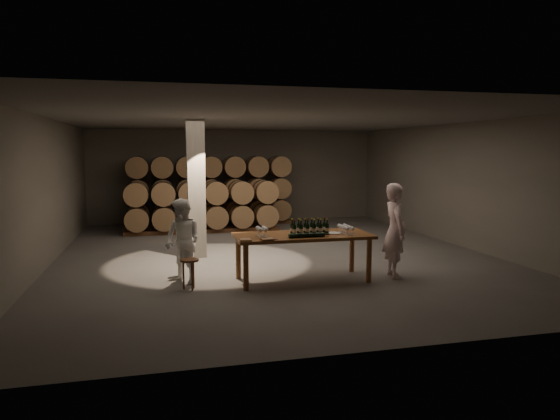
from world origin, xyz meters
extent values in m
plane|color=#555250|center=(0.00, 0.00, 0.00)|extent=(12.00, 12.00, 0.00)
plane|color=#605E59|center=(0.00, 0.00, 3.20)|extent=(12.00, 12.00, 0.00)
plane|color=#625F54|center=(0.00, 6.00, 1.60)|extent=(10.00, 0.00, 10.00)
plane|color=#625F54|center=(0.00, -6.00, 1.60)|extent=(10.00, 0.00, 10.00)
plane|color=#625F54|center=(-5.00, 0.00, 1.60)|extent=(0.00, 12.00, 12.00)
plane|color=#625F54|center=(5.00, 0.00, 1.60)|extent=(0.00, 12.00, 12.00)
cube|color=slate|center=(-1.80, 0.20, 1.60)|extent=(0.40, 0.40, 3.20)
cylinder|color=brown|center=(-1.18, -2.93, 0.42)|extent=(0.10, 0.10, 0.84)
cylinder|color=brown|center=(1.18, -2.93, 0.42)|extent=(0.10, 0.10, 0.84)
cylinder|color=brown|center=(-1.18, -2.07, 0.42)|extent=(0.10, 0.10, 0.84)
cylinder|color=brown|center=(1.18, -2.07, 0.42)|extent=(0.10, 0.10, 0.84)
cube|color=brown|center=(0.00, -2.50, 0.87)|extent=(2.60, 1.10, 0.06)
cube|color=brown|center=(-0.96, 4.90, 0.06)|extent=(5.48, 0.10, 0.12)
cube|color=brown|center=(-0.96, 5.50, 0.06)|extent=(5.48, 0.10, 0.12)
cylinder|color=#9B6C46|center=(-3.30, 5.20, 0.47)|extent=(0.70, 0.95, 0.70)
cylinder|color=black|center=(-3.30, 4.94, 0.47)|extent=(0.73, 0.04, 0.73)
cylinder|color=black|center=(-3.30, 5.46, 0.47)|extent=(0.73, 0.04, 0.73)
cylinder|color=#9B6C46|center=(-2.52, 5.20, 0.47)|extent=(0.70, 0.95, 0.70)
cylinder|color=black|center=(-2.52, 4.94, 0.47)|extent=(0.73, 0.04, 0.73)
cylinder|color=black|center=(-2.52, 5.46, 0.47)|extent=(0.73, 0.04, 0.73)
cylinder|color=#9B6C46|center=(-1.74, 5.20, 0.47)|extent=(0.70, 0.95, 0.70)
cylinder|color=black|center=(-1.74, 4.94, 0.47)|extent=(0.73, 0.04, 0.73)
cylinder|color=black|center=(-1.74, 5.46, 0.47)|extent=(0.73, 0.04, 0.73)
cylinder|color=#9B6C46|center=(-0.96, 5.20, 0.47)|extent=(0.70, 0.95, 0.70)
cylinder|color=black|center=(-0.96, 4.94, 0.47)|extent=(0.73, 0.04, 0.73)
cylinder|color=black|center=(-0.96, 5.46, 0.47)|extent=(0.73, 0.04, 0.73)
cylinder|color=#9B6C46|center=(-0.18, 5.20, 0.47)|extent=(0.70, 0.95, 0.70)
cylinder|color=black|center=(-0.18, 4.94, 0.47)|extent=(0.73, 0.04, 0.73)
cylinder|color=black|center=(-0.18, 5.46, 0.47)|extent=(0.73, 0.04, 0.73)
cylinder|color=#9B6C46|center=(0.60, 5.20, 0.47)|extent=(0.70, 0.95, 0.70)
cylinder|color=black|center=(0.60, 4.94, 0.47)|extent=(0.73, 0.04, 0.73)
cylinder|color=black|center=(0.60, 5.46, 0.47)|extent=(0.73, 0.04, 0.73)
cylinder|color=#9B6C46|center=(1.38, 5.20, 0.47)|extent=(0.70, 0.95, 0.70)
cylinder|color=black|center=(1.38, 4.94, 0.47)|extent=(0.73, 0.04, 0.73)
cylinder|color=black|center=(1.38, 5.46, 0.47)|extent=(0.73, 0.04, 0.73)
cylinder|color=#9B6C46|center=(-3.30, 5.20, 1.21)|extent=(0.70, 0.95, 0.70)
cylinder|color=black|center=(-3.30, 4.94, 1.21)|extent=(0.73, 0.04, 0.73)
cylinder|color=black|center=(-3.30, 5.46, 1.21)|extent=(0.73, 0.04, 0.73)
cylinder|color=#9B6C46|center=(-2.52, 5.20, 1.21)|extent=(0.70, 0.95, 0.70)
cylinder|color=black|center=(-2.52, 4.94, 1.21)|extent=(0.73, 0.04, 0.73)
cylinder|color=black|center=(-2.52, 5.46, 1.21)|extent=(0.73, 0.04, 0.73)
cylinder|color=#9B6C46|center=(-1.74, 5.20, 1.21)|extent=(0.70, 0.95, 0.70)
cylinder|color=black|center=(-1.74, 4.94, 1.21)|extent=(0.73, 0.04, 0.73)
cylinder|color=black|center=(-1.74, 5.46, 1.21)|extent=(0.73, 0.04, 0.73)
cylinder|color=#9B6C46|center=(-0.96, 5.20, 1.21)|extent=(0.70, 0.95, 0.70)
cylinder|color=black|center=(-0.96, 4.94, 1.21)|extent=(0.73, 0.04, 0.73)
cylinder|color=black|center=(-0.96, 5.46, 1.21)|extent=(0.73, 0.04, 0.73)
cylinder|color=#9B6C46|center=(-0.18, 5.20, 1.21)|extent=(0.70, 0.95, 0.70)
cylinder|color=black|center=(-0.18, 4.94, 1.21)|extent=(0.73, 0.04, 0.73)
cylinder|color=black|center=(-0.18, 5.46, 1.21)|extent=(0.73, 0.04, 0.73)
cylinder|color=#9B6C46|center=(0.60, 5.20, 1.21)|extent=(0.70, 0.95, 0.70)
cylinder|color=black|center=(0.60, 4.94, 1.21)|extent=(0.73, 0.04, 0.73)
cylinder|color=black|center=(0.60, 5.46, 1.21)|extent=(0.73, 0.04, 0.73)
cylinder|color=#9B6C46|center=(1.38, 5.20, 1.21)|extent=(0.70, 0.95, 0.70)
cylinder|color=black|center=(1.38, 4.94, 1.21)|extent=(0.73, 0.04, 0.73)
cylinder|color=black|center=(1.38, 5.46, 1.21)|extent=(0.73, 0.04, 0.73)
cylinder|color=#9B6C46|center=(-3.30, 5.20, 1.95)|extent=(0.70, 0.95, 0.70)
cylinder|color=black|center=(-3.30, 4.94, 1.95)|extent=(0.73, 0.04, 0.73)
cylinder|color=black|center=(-3.30, 5.46, 1.95)|extent=(0.73, 0.04, 0.73)
cylinder|color=#9B6C46|center=(-2.52, 5.20, 1.95)|extent=(0.70, 0.95, 0.70)
cylinder|color=black|center=(-2.52, 4.94, 1.95)|extent=(0.73, 0.04, 0.73)
cylinder|color=black|center=(-2.52, 5.46, 1.95)|extent=(0.73, 0.04, 0.73)
cylinder|color=#9B6C46|center=(-1.74, 5.20, 1.95)|extent=(0.70, 0.95, 0.70)
cylinder|color=black|center=(-1.74, 4.94, 1.95)|extent=(0.73, 0.04, 0.73)
cylinder|color=black|center=(-1.74, 5.46, 1.95)|extent=(0.73, 0.04, 0.73)
cylinder|color=#9B6C46|center=(-0.96, 5.20, 1.95)|extent=(0.70, 0.95, 0.70)
cylinder|color=black|center=(-0.96, 4.94, 1.95)|extent=(0.73, 0.04, 0.73)
cylinder|color=black|center=(-0.96, 5.46, 1.95)|extent=(0.73, 0.04, 0.73)
cylinder|color=#9B6C46|center=(-0.18, 5.20, 1.95)|extent=(0.70, 0.95, 0.70)
cylinder|color=black|center=(-0.18, 4.94, 1.95)|extent=(0.73, 0.04, 0.73)
cylinder|color=black|center=(-0.18, 5.46, 1.95)|extent=(0.73, 0.04, 0.73)
cylinder|color=#9B6C46|center=(0.60, 5.20, 1.95)|extent=(0.70, 0.95, 0.70)
cylinder|color=black|center=(0.60, 4.94, 1.95)|extent=(0.73, 0.04, 0.73)
cylinder|color=black|center=(0.60, 5.46, 1.95)|extent=(0.73, 0.04, 0.73)
cylinder|color=#9B6C46|center=(1.38, 5.20, 1.95)|extent=(0.70, 0.95, 0.70)
cylinder|color=black|center=(1.38, 4.94, 1.95)|extent=(0.73, 0.04, 0.73)
cylinder|color=black|center=(1.38, 5.46, 1.95)|extent=(0.73, 0.04, 0.73)
cube|color=brown|center=(-1.35, 3.50, 0.06)|extent=(4.70, 0.10, 0.12)
cube|color=brown|center=(-1.35, 4.10, 0.06)|extent=(4.70, 0.10, 0.12)
cylinder|color=#9B6C46|center=(-3.30, 3.80, 0.47)|extent=(0.70, 0.95, 0.70)
cylinder|color=black|center=(-3.30, 3.54, 0.47)|extent=(0.73, 0.04, 0.73)
cylinder|color=black|center=(-3.30, 4.06, 0.47)|extent=(0.73, 0.04, 0.73)
cylinder|color=#9B6C46|center=(-2.52, 3.80, 0.47)|extent=(0.70, 0.95, 0.70)
cylinder|color=black|center=(-2.52, 3.54, 0.47)|extent=(0.73, 0.04, 0.73)
cylinder|color=black|center=(-2.52, 4.06, 0.47)|extent=(0.73, 0.04, 0.73)
cylinder|color=#9B6C46|center=(-1.74, 3.80, 0.47)|extent=(0.70, 0.95, 0.70)
cylinder|color=black|center=(-1.74, 3.54, 0.47)|extent=(0.73, 0.04, 0.73)
cylinder|color=black|center=(-1.74, 4.06, 0.47)|extent=(0.73, 0.04, 0.73)
cylinder|color=#9B6C46|center=(-0.96, 3.80, 0.47)|extent=(0.70, 0.95, 0.70)
cylinder|color=black|center=(-0.96, 3.54, 0.47)|extent=(0.73, 0.04, 0.73)
cylinder|color=black|center=(-0.96, 4.06, 0.47)|extent=(0.73, 0.04, 0.73)
cylinder|color=#9B6C46|center=(-0.18, 3.80, 0.47)|extent=(0.70, 0.95, 0.70)
cylinder|color=black|center=(-0.18, 3.54, 0.47)|extent=(0.73, 0.04, 0.73)
cylinder|color=black|center=(-0.18, 4.06, 0.47)|extent=(0.73, 0.04, 0.73)
cylinder|color=#9B6C46|center=(0.60, 3.80, 0.47)|extent=(0.70, 0.95, 0.70)
cylinder|color=black|center=(0.60, 3.54, 0.47)|extent=(0.73, 0.04, 0.73)
cylinder|color=black|center=(0.60, 4.06, 0.47)|extent=(0.73, 0.04, 0.73)
cylinder|color=#9B6C46|center=(-3.30, 3.80, 1.21)|extent=(0.70, 0.95, 0.70)
cylinder|color=black|center=(-3.30, 3.54, 1.21)|extent=(0.73, 0.04, 0.73)
cylinder|color=black|center=(-3.30, 4.06, 1.21)|extent=(0.73, 0.04, 0.73)
cylinder|color=#9B6C46|center=(-2.52, 3.80, 1.21)|extent=(0.70, 0.95, 0.70)
cylinder|color=black|center=(-2.52, 3.54, 1.21)|extent=(0.73, 0.04, 0.73)
cylinder|color=black|center=(-2.52, 4.06, 1.21)|extent=(0.73, 0.04, 0.73)
cylinder|color=#9B6C46|center=(-1.74, 3.80, 1.21)|extent=(0.70, 0.95, 0.70)
cylinder|color=black|center=(-1.74, 3.54, 1.21)|extent=(0.73, 0.04, 0.73)
cylinder|color=black|center=(-1.74, 4.06, 1.21)|extent=(0.73, 0.04, 0.73)
cylinder|color=#9B6C46|center=(-0.96, 3.80, 1.21)|extent=(0.70, 0.95, 0.70)
cylinder|color=black|center=(-0.96, 3.54, 1.21)|extent=(0.73, 0.04, 0.73)
cylinder|color=black|center=(-0.96, 4.06, 1.21)|extent=(0.73, 0.04, 0.73)
cylinder|color=#9B6C46|center=(-0.18, 3.80, 1.21)|extent=(0.70, 0.95, 0.70)
cylinder|color=black|center=(-0.18, 3.54, 1.21)|extent=(0.73, 0.04, 0.73)
cylinder|color=black|center=(-0.18, 4.06, 1.21)|extent=(0.73, 0.04, 0.73)
cylinder|color=#9B6C46|center=(0.60, 3.80, 1.21)|extent=(0.70, 0.95, 0.70)
cylinder|color=black|center=(0.60, 3.54, 1.21)|extent=(0.73, 0.04, 0.73)
cylinder|color=black|center=(0.60, 4.06, 1.21)|extent=(0.73, 0.04, 0.73)
cylinder|color=black|center=(-0.20, -2.60, 1.00)|extent=(0.07, 0.07, 0.20)
cylinder|color=silver|center=(-0.20, -2.60, 0.99)|extent=(0.08, 0.08, 0.06)
cylinder|color=black|center=(-0.20, -2.60, 1.14)|extent=(0.03, 0.03, 0.08)
cylinder|color=gold|center=(-0.20, -2.60, 1.19)|extent=(0.03, 0.03, 0.02)
cylinder|color=black|center=(-0.20, -2.45, 1.00)|extent=(0.07, 0.07, 0.20)
cylinder|color=silver|center=(-0.20, -2.45, 0.99)|extent=(0.08, 0.08, 0.06)
cylinder|color=black|center=(-0.20, -2.45, 1.14)|extent=(0.03, 0.03, 0.08)
cylinder|color=maroon|center=(-0.20, -2.45, 1.19)|extent=(0.03, 0.03, 0.02)
cylinder|color=black|center=(-0.07, -2.60, 1.00)|extent=(0.07, 0.07, 0.20)
cylinder|color=silver|center=(-0.07, -2.60, 0.99)|extent=(0.08, 0.08, 0.06)
cylinder|color=black|center=(-0.07, -2.60, 1.14)|extent=(0.03, 0.03, 0.08)
cylinder|color=maroon|center=(-0.07, -2.60, 1.19)|extent=(0.03, 0.03, 0.02)
cylinder|color=black|center=(-0.07, -2.45, 1.00)|extent=(0.07, 0.07, 0.20)
cylinder|color=silver|center=(-0.07, -2.45, 0.99)|extent=(0.08, 0.08, 0.06)
cylinder|color=black|center=(-0.07, -2.45, 1.14)|extent=(0.03, 0.03, 0.08)
cylinder|color=gold|center=(-0.07, -2.45, 1.19)|extent=(0.03, 0.03, 0.02)
cylinder|color=black|center=(0.06, -2.60, 1.00)|extent=(0.07, 0.07, 0.20)
cylinder|color=silver|center=(0.06, -2.60, 0.99)|extent=(0.08, 0.08, 0.06)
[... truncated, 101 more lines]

